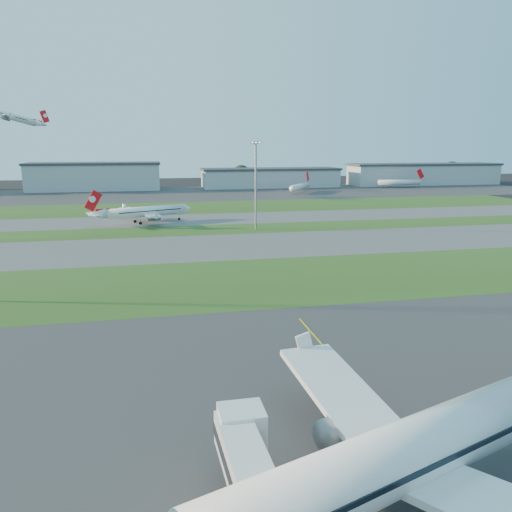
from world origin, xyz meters
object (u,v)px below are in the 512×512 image
object	(u,v)px
mini_jet_near	(300,187)
light_mast_centre	(256,179)
airliner_parked	(424,449)
mini_jet_far	(400,182)
airliner_taxiing	(145,212)

from	to	relation	value
mini_jet_near	light_mast_centre	distance (m)	118.95
airliner_parked	mini_jet_far	size ratio (longest dim) A/B	1.43
airliner_parked	light_mast_centre	xyz separation A→B (m)	(13.06, 116.82, 10.15)
airliner_parked	mini_jet_near	xyz separation A→B (m)	(59.90, 225.55, -1.39)
airliner_taxiing	light_mast_centre	world-z (taller)	light_mast_centre
airliner_taxiing	airliner_parked	bearing A→B (deg)	75.45
mini_jet_near	light_mast_centre	size ratio (longest dim) A/B	0.95
mini_jet_near	light_mast_centre	world-z (taller)	light_mast_centre
airliner_parked	mini_jet_far	bearing A→B (deg)	43.63
airliner_parked	mini_jet_near	distance (m)	233.37
light_mast_centre	airliner_parked	bearing A→B (deg)	-96.38
airliner_parked	light_mast_centre	world-z (taller)	light_mast_centre
airliner_parked	airliner_taxiing	distance (m)	137.79
airliner_parked	airliner_taxiing	xyz separation A→B (m)	(-19.12, 136.45, -1.07)
light_mast_centre	mini_jet_far	bearing A→B (deg)	48.17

